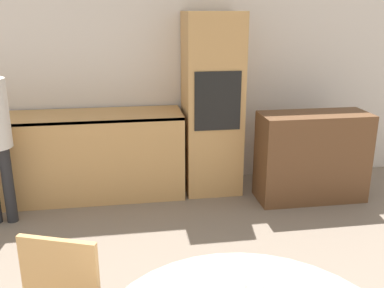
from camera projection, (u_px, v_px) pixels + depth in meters
wall_back at (163, 70)px, 4.74m from camera, size 6.81×0.05×2.60m
kitchen_counter at (53, 156)px, 4.48m from camera, size 2.71×0.60×0.91m
oven_unit at (212, 105)px, 4.59m from camera, size 0.59×0.59×1.93m
sideboard at (312, 157)px, 4.47m from camera, size 1.13×0.45×0.93m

